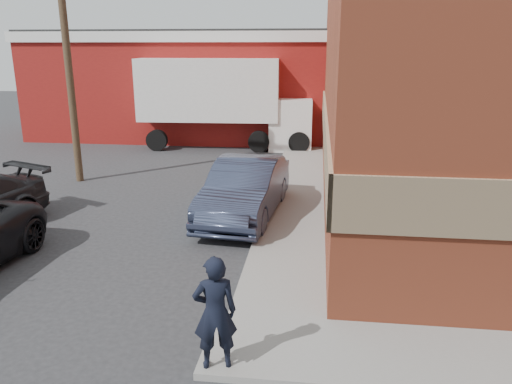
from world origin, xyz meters
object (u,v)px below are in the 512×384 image
(warehouse, at_px, (190,83))
(utility_pole, at_px, (67,48))
(box_truck, at_px, (227,97))
(sedan, at_px, (245,189))
(man, at_px, (215,313))

(warehouse, bearing_deg, utility_pole, -97.77)
(box_truck, bearing_deg, sedan, -80.06)
(warehouse, distance_m, sedan, 15.33)
(warehouse, height_order, utility_pole, utility_pole)
(warehouse, distance_m, box_truck, 4.88)
(man, xyz_separation_m, box_truck, (-2.97, 17.59, 1.44))
(sedan, bearing_deg, man, -79.98)
(box_truck, bearing_deg, man, -83.40)
(sedan, distance_m, box_truck, 10.72)
(man, bearing_deg, box_truck, -95.96)
(man, bearing_deg, sedan, -100.81)
(utility_pole, xyz_separation_m, sedan, (6.70, -3.29, -3.90))
(utility_pole, relative_size, box_truck, 1.03)
(warehouse, bearing_deg, sedan, -70.00)
(utility_pole, bearing_deg, man, -55.32)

